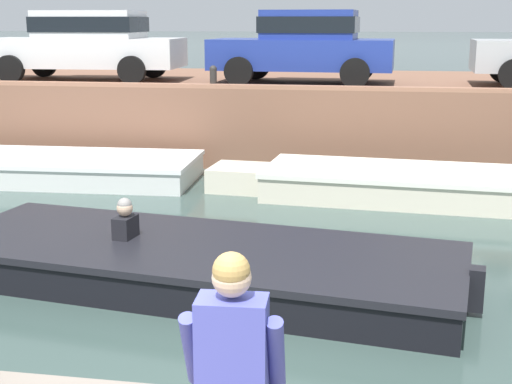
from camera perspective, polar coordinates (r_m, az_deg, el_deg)
name	(u,v)px	position (r m, az deg, el deg)	size (l,w,h in m)	color
ground_plane	(251,252)	(9.41, -0.38, -4.79)	(400.00, 400.00, 0.00)	#384C47
far_quay_wall	(310,113)	(17.17, 4.36, 6.34)	(60.00, 6.00, 1.64)	brown
far_wall_coping	(297,87)	(14.23, 3.33, 8.36)	(60.00, 0.24, 0.08)	#9F6C52
boat_moored_west_white	(50,168)	(14.14, -16.17, 1.87)	(6.15, 2.28, 0.46)	white
boat_moored_central_cream	(408,185)	(12.38, 12.08, 0.58)	(6.55, 2.36, 0.50)	silver
motorboat_passing	(174,261)	(8.41, -6.62, -5.50)	(7.40, 3.01, 0.94)	black
car_leftmost_white	(87,42)	(16.83, -13.40, 11.57)	(4.46, 2.13, 1.54)	white
car_left_inner_blue	(305,44)	(15.59, 3.96, 11.77)	(3.92, 2.10, 1.54)	#233893
mooring_bollard_mid	(213,76)	(14.63, -3.44, 9.28)	(0.15, 0.15, 0.45)	#2D2B28
person_seated_right	(234,358)	(3.78, -1.80, -13.15)	(0.54, 0.54, 0.96)	#282833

